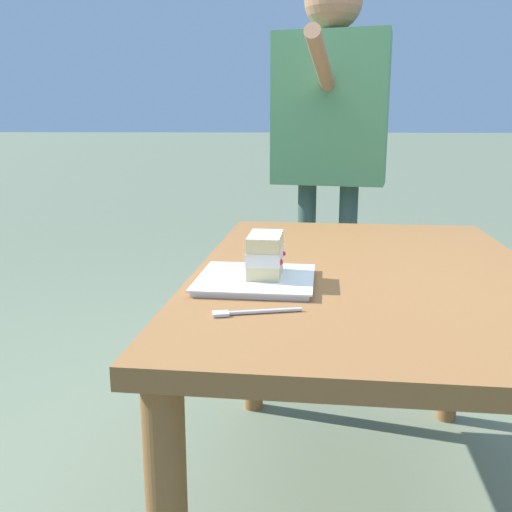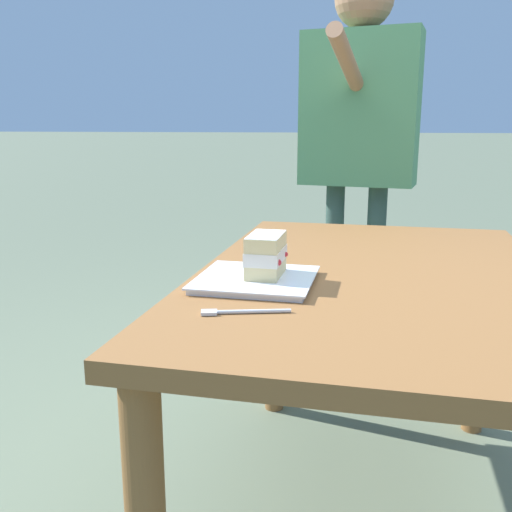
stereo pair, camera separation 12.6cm
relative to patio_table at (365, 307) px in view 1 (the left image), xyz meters
name	(u,v)px [view 1 (the left image)]	position (x,y,z in m)	size (l,w,h in m)	color
patio_table	(365,307)	(0.00, 0.00, 0.00)	(1.30, 0.84, 0.72)	brown
dessert_plate	(256,280)	(0.18, -0.26, 0.11)	(0.26, 0.26, 0.02)	white
cake_slice	(265,255)	(0.16, -0.24, 0.17)	(0.13, 0.09, 0.09)	#EAD18C
dessert_fork	(251,312)	(0.39, -0.24, 0.11)	(0.06, 0.17, 0.01)	silver
diner_person	(330,117)	(-0.95, -0.10, 0.48)	(0.60, 0.47, 1.64)	#334B43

